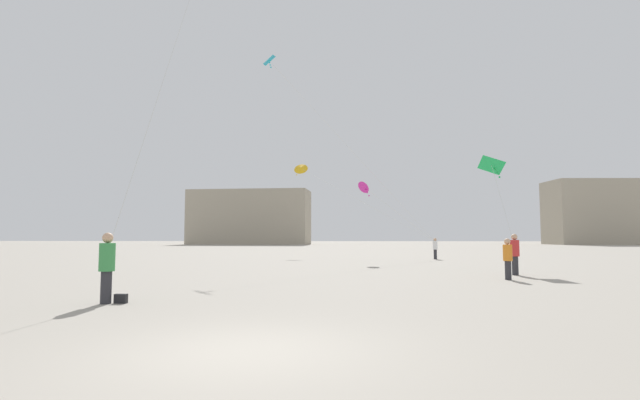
{
  "coord_description": "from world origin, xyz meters",
  "views": [
    {
      "loc": [
        1.57,
        -7.05,
        1.73
      ],
      "look_at": [
        0.0,
        19.65,
        3.78
      ],
      "focal_mm": 26.37,
      "sensor_mm": 36.0,
      "label": 1
    }
  ],
  "objects_px": {
    "kite_emerald_delta": "(492,166)",
    "person_in_red": "(515,252)",
    "handbag_beside_flyer": "(121,299)",
    "person_in_orange": "(508,257)",
    "kite_cyan_delta": "(275,68)",
    "building_centre_hall": "(600,212)",
    "person_in_green": "(107,265)",
    "person_in_white": "(435,248)",
    "kite_magenta_diamond": "(365,188)",
    "building_left_hall": "(250,217)",
    "kite_amber_diamond": "(302,169)"
  },
  "relations": [
    {
      "from": "kite_emerald_delta",
      "to": "person_in_red",
      "type": "bearing_deg",
      "value": -94.51
    },
    {
      "from": "handbag_beside_flyer",
      "to": "kite_emerald_delta",
      "type": "bearing_deg",
      "value": 44.68
    },
    {
      "from": "person_in_orange",
      "to": "handbag_beside_flyer",
      "type": "relative_size",
      "value": 5.1
    },
    {
      "from": "kite_cyan_delta",
      "to": "handbag_beside_flyer",
      "type": "distance_m",
      "value": 23.07
    },
    {
      "from": "building_centre_hall",
      "to": "handbag_beside_flyer",
      "type": "relative_size",
      "value": 63.83
    },
    {
      "from": "kite_cyan_delta",
      "to": "building_centre_hall",
      "type": "height_order",
      "value": "kite_cyan_delta"
    },
    {
      "from": "person_in_green",
      "to": "person_in_white",
      "type": "height_order",
      "value": "person_in_green"
    },
    {
      "from": "person_in_white",
      "to": "kite_emerald_delta",
      "type": "relative_size",
      "value": 0.33
    },
    {
      "from": "kite_emerald_delta",
      "to": "building_centre_hall",
      "type": "relative_size",
      "value": 0.24
    },
    {
      "from": "person_in_green",
      "to": "person_in_orange",
      "type": "bearing_deg",
      "value": 146.53
    },
    {
      "from": "person_in_red",
      "to": "building_centre_hall",
      "type": "relative_size",
      "value": 0.09
    },
    {
      "from": "person_in_green",
      "to": "building_centre_hall",
      "type": "xyz_separation_m",
      "value": [
        57.62,
        87.11,
        5.52
      ]
    },
    {
      "from": "kite_cyan_delta",
      "to": "kite_magenta_diamond",
      "type": "height_order",
      "value": "kite_cyan_delta"
    },
    {
      "from": "person_in_green",
      "to": "building_left_hall",
      "type": "height_order",
      "value": "building_left_hall"
    },
    {
      "from": "kite_amber_diamond",
      "to": "handbag_beside_flyer",
      "type": "xyz_separation_m",
      "value": [
        -1.63,
        -30.75,
        -7.78
      ]
    },
    {
      "from": "person_in_white",
      "to": "kite_magenta_diamond",
      "type": "height_order",
      "value": "kite_magenta_diamond"
    },
    {
      "from": "person_in_orange",
      "to": "kite_emerald_delta",
      "type": "bearing_deg",
      "value": -92.34
    },
    {
      "from": "person_in_white",
      "to": "building_left_hall",
      "type": "relative_size",
      "value": 0.06
    },
    {
      "from": "building_centre_hall",
      "to": "person_in_red",
      "type": "bearing_deg",
      "value": -119.59
    },
    {
      "from": "person_in_green",
      "to": "person_in_white",
      "type": "xyz_separation_m",
      "value": [
        12.71,
        23.75,
        -0.13
      ]
    },
    {
      "from": "person_in_white",
      "to": "handbag_beside_flyer",
      "type": "bearing_deg",
      "value": -49.25
    },
    {
      "from": "kite_amber_diamond",
      "to": "person_in_red",
      "type": "bearing_deg",
      "value": -61.31
    },
    {
      "from": "person_in_red",
      "to": "kite_amber_diamond",
      "type": "height_order",
      "value": "kite_amber_diamond"
    },
    {
      "from": "kite_magenta_diamond",
      "to": "person_in_orange",
      "type": "bearing_deg",
      "value": -68.61
    },
    {
      "from": "kite_emerald_delta",
      "to": "kite_magenta_diamond",
      "type": "distance_m",
      "value": 9.55
    },
    {
      "from": "person_in_green",
      "to": "kite_magenta_diamond",
      "type": "height_order",
      "value": "kite_magenta_diamond"
    },
    {
      "from": "kite_amber_diamond",
      "to": "person_in_white",
      "type": "bearing_deg",
      "value": -33.51
    },
    {
      "from": "kite_amber_diamond",
      "to": "kite_cyan_delta",
      "type": "xyz_separation_m",
      "value": [
        -0.66,
        -11.75,
        5.28
      ]
    },
    {
      "from": "person_in_orange",
      "to": "kite_amber_diamond",
      "type": "distance_m",
      "value": 26.72
    },
    {
      "from": "kite_cyan_delta",
      "to": "person_in_white",
      "type": "bearing_deg",
      "value": 22.22
    },
    {
      "from": "building_left_hall",
      "to": "building_centre_hall",
      "type": "relative_size",
      "value": 1.24
    },
    {
      "from": "person_in_green",
      "to": "kite_emerald_delta",
      "type": "relative_size",
      "value": 0.38
    },
    {
      "from": "person_in_orange",
      "to": "building_centre_hall",
      "type": "distance_m",
      "value": 91.82
    },
    {
      "from": "person_in_red",
      "to": "kite_cyan_delta",
      "type": "bearing_deg",
      "value": 29.86
    },
    {
      "from": "person_in_green",
      "to": "person_in_white",
      "type": "relative_size",
      "value": 1.15
    },
    {
      "from": "handbag_beside_flyer",
      "to": "person_in_orange",
      "type": "bearing_deg",
      "value": 30.66
    },
    {
      "from": "building_left_hall",
      "to": "building_centre_hall",
      "type": "xyz_separation_m",
      "value": [
        72.0,
        1.22,
        0.87
      ]
    },
    {
      "from": "kite_emerald_delta",
      "to": "kite_cyan_delta",
      "type": "bearing_deg",
      "value": 156.09
    },
    {
      "from": "kite_magenta_diamond",
      "to": "building_centre_hall",
      "type": "distance_m",
      "value": 83.46
    },
    {
      "from": "person_in_orange",
      "to": "kite_emerald_delta",
      "type": "relative_size",
      "value": 0.34
    },
    {
      "from": "person_in_orange",
      "to": "person_in_red",
      "type": "bearing_deg",
      "value": -104.87
    },
    {
      "from": "person_in_white",
      "to": "kite_emerald_delta",
      "type": "bearing_deg",
      "value": -14.92
    },
    {
      "from": "person_in_green",
      "to": "kite_magenta_diamond",
      "type": "distance_m",
      "value": 22.15
    },
    {
      "from": "person_in_white",
      "to": "building_centre_hall",
      "type": "relative_size",
      "value": 0.08
    },
    {
      "from": "kite_magenta_diamond",
      "to": "building_left_hall",
      "type": "relative_size",
      "value": 0.23
    },
    {
      "from": "person_in_green",
      "to": "person_in_red",
      "type": "height_order",
      "value": "person_in_red"
    },
    {
      "from": "kite_magenta_diamond",
      "to": "person_in_white",
      "type": "bearing_deg",
      "value": 31.6
    },
    {
      "from": "kite_amber_diamond",
      "to": "building_centre_hall",
      "type": "distance_m",
      "value": 79.14
    },
    {
      "from": "person_in_green",
      "to": "kite_magenta_diamond",
      "type": "relative_size",
      "value": 0.31
    },
    {
      "from": "kite_cyan_delta",
      "to": "building_left_hall",
      "type": "bearing_deg",
      "value": 103.23
    }
  ]
}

